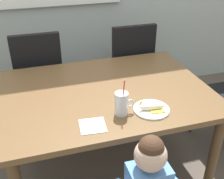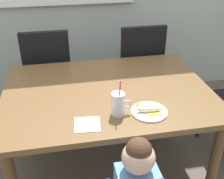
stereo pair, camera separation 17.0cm
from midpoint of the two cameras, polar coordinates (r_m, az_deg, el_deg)
name	(u,v)px [view 2 (the right image)]	position (r m, az deg, el deg)	size (l,w,h in m)	color
ground_plane	(108,162)	(2.44, 1.25, -14.66)	(24.00, 24.00, 0.00)	brown
dining_table	(107,99)	(2.05, 1.44, -2.00)	(1.48, 1.09, 0.71)	brown
dining_chair_left	(48,70)	(2.72, -11.12, 3.80)	(0.44, 0.44, 0.96)	black
dining_chair_right	(139,64)	(2.82, 7.19, 5.14)	(0.44, 0.44, 0.96)	black
milk_cup	(118,105)	(1.71, 4.12, -3.31)	(0.13, 0.08, 0.25)	silver
snack_plate	(149,112)	(1.79, 10.29, -4.55)	(0.23, 0.23, 0.01)	white
peeled_banana	(150,109)	(1.77, 10.50, -4.03)	(0.17, 0.12, 0.07)	#F4EAC6
paper_napkin	(87,124)	(1.66, -2.16, -7.23)	(0.15, 0.15, 0.00)	white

